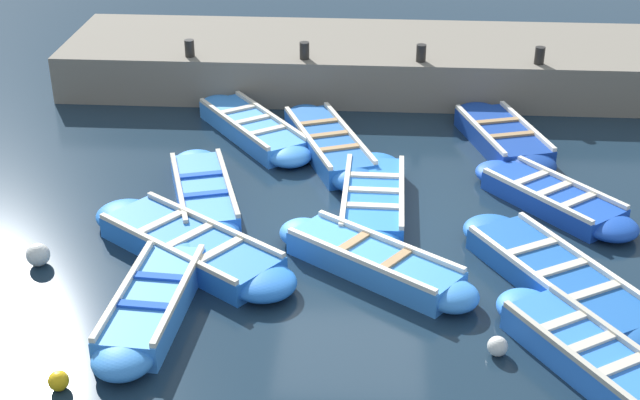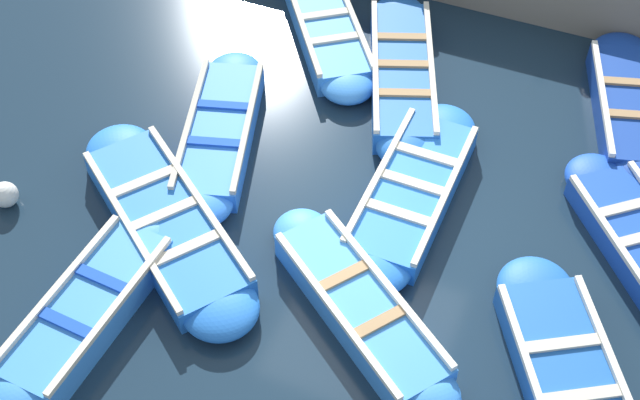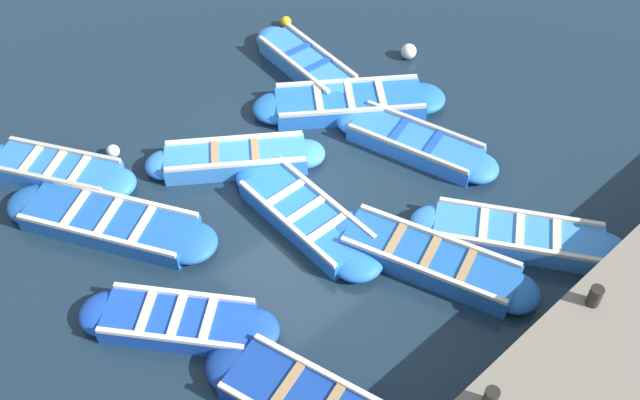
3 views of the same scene
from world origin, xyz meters
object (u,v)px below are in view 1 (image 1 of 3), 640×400
boat_end_of_row (252,128)px  bollard_mid_north (304,51)px  boat_stern_in (328,144)px  bollard_north (190,48)px  boat_alongside (589,355)px  bollard_mid_south (421,53)px  boat_outer_left (373,200)px  boat_bow_out (502,137)px  boat_tucked (559,279)px  boat_drifting (153,303)px  buoy_yellow_far (498,346)px  buoy_orange_near (59,381)px  bollard_south (540,56)px  buoy_white_drifting (38,255)px  boat_broadside (552,198)px  boat_mid_row (190,246)px  boat_centre (374,262)px  boat_near_quay (204,194)px

boat_end_of_row → bollard_mid_north: bollard_mid_north is taller
boat_stern_in → bollard_north: bearing=-129.6°
boat_alongside → bollard_mid_south: 8.81m
boat_alongside → boat_outer_left: bearing=-145.9°
boat_bow_out → boat_tucked: boat_bow_out is taller
boat_drifting → bollard_mid_south: bearing=154.2°
buoy_yellow_far → buoy_orange_near: bearing=-79.1°
bollard_south → buoy_white_drifting: 10.56m
bollard_mid_north → boat_broadside: bearing=45.5°
boat_tucked → bollard_north: bearing=-136.4°
boat_alongside → buoy_white_drifting: (-1.89, -7.54, -0.01)m
bollard_mid_north → boat_mid_row: bearing=-10.7°
bollard_north → buoy_yellow_far: bollard_north is taller
boat_bow_out → buoy_yellow_far: bearing=-7.0°
bollard_north → buoy_yellow_far: 10.07m
boat_end_of_row → bollard_north: bollard_north is taller
boat_outer_left → buoy_yellow_far: bearing=23.0°
boat_centre → buoy_white_drifting: boat_centre is taller
boat_mid_row → boat_near_quay: boat_mid_row is taller
bollard_mid_south → bollard_north: bearing=-90.0°
boat_tucked → boat_near_quay: bearing=-112.4°
boat_outer_left → boat_centre: bearing=0.8°
boat_alongside → boat_near_quay: bearing=-126.0°
boat_tucked → boat_centre: boat_centre is taller
buoy_orange_near → bollard_south: bearing=143.7°
boat_near_quay → boat_stern_in: bearing=137.3°
boat_tucked → buoy_white_drifting: bearing=-91.1°
bollard_mid_south → buoy_white_drifting: size_ratio=1.02×
boat_alongside → buoy_orange_near: boat_alongside is taller
boat_end_of_row → boat_alongside: size_ratio=1.14×
boat_tucked → boat_stern_in: bearing=-141.2°
boat_drifting → bollard_mid_north: size_ratio=9.31×
boat_centre → bollard_mid_north: 6.82m
boat_drifting → bollard_south: 10.00m
bollard_north → boat_stern_in: bearing=50.4°
boat_stern_in → bollard_south: (-2.50, 4.13, 0.97)m
bollard_south → buoy_yellow_far: 8.61m
boat_alongside → boat_bow_out: bearing=-177.5°
bollard_mid_south → buoy_white_drifting: (6.68, -5.74, -0.99)m
boat_centre → boat_alongside: 3.31m
boat_near_quay → buoy_orange_near: bearing=-10.1°
bollard_north → buoy_white_drifting: 6.82m
boat_centre → boat_alongside: (1.99, 2.65, -0.00)m
buoy_white_drifting → boat_mid_row: bearing=99.9°
boat_mid_row → buoy_white_drifting: boat_mid_row is taller
boat_bow_out → boat_tucked: 4.89m
boat_broadside → boat_alongside: 4.23m
boat_mid_row → boat_centre: 2.73m
boat_tucked → boat_stern_in: size_ratio=1.02×
boat_near_quay → bollard_north: bearing=-166.8°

